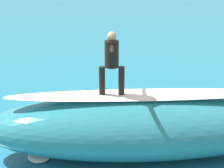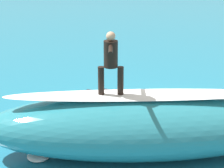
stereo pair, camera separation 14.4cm
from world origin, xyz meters
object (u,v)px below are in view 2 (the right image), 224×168
at_px(surfboard_riding, 111,96).
at_px(surfer_paddling, 110,94).
at_px(surfboard_paddling, 113,98).
at_px(surfer_riding, 111,59).

relative_size(surfboard_riding, surfer_paddling, 1.24).
xyz_separation_m(surfboard_paddling, surfer_paddling, (0.12, -0.05, 0.17)).
bearing_deg(surfboard_paddling, surfer_riding, -68.31).
bearing_deg(surfer_paddling, surfboard_riding, -66.57).
relative_size(surfer_riding, surfer_paddling, 1.00).
bearing_deg(surfer_riding, surfboard_paddling, -90.82).
relative_size(surfboard_paddling, surfer_paddling, 1.18).
bearing_deg(surfboard_paddling, surfer_paddling, 180.00).
height_order(surfer_riding, surfer_paddling, surfer_riding).
xyz_separation_m(surfboard_riding, surfer_paddling, (0.19, -4.04, -1.59)).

